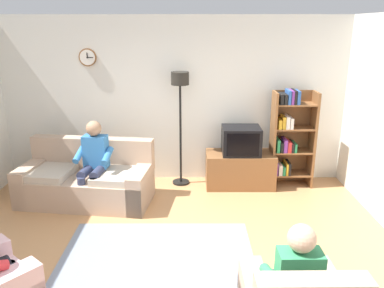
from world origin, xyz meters
name	(u,v)px	position (x,y,z in m)	size (l,w,h in m)	color
ground_plane	(167,266)	(0.00, 0.00, 0.00)	(12.00, 12.00, 0.00)	#B27F51
back_wall_assembly	(176,100)	(0.00, 2.66, 1.35)	(6.20, 0.17, 2.70)	silver
couch	(89,181)	(-1.28, 1.67, 0.31)	(2.00, 1.11, 0.90)	tan
tv_stand	(241,169)	(1.07, 2.25, 0.28)	(1.10, 0.56, 0.56)	brown
tv	(243,141)	(1.07, 2.23, 0.78)	(0.60, 0.49, 0.44)	black
bookshelf	(291,136)	(1.86, 2.32, 0.83)	(0.68, 0.36, 1.59)	brown
floor_lamp	(182,97)	(0.10, 2.35, 1.45)	(0.28, 0.28, 1.85)	black
area_rug	(158,261)	(-0.11, 0.09, 0.01)	(2.20, 1.70, 0.01)	slate
person_on_couch	(95,159)	(-1.12, 1.56, 0.70)	(0.55, 0.57, 1.24)	#3372B2
person_in_right_armchair	(296,278)	(1.11, -1.02, 0.60)	(0.51, 0.54, 1.12)	#338C59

